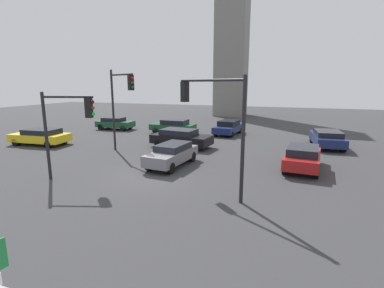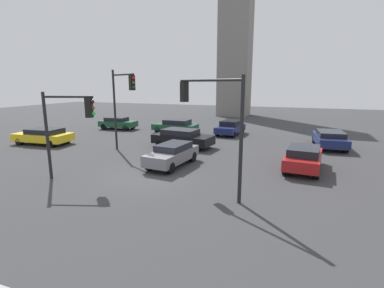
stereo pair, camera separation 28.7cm
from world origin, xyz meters
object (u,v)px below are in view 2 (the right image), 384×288
object	(u,v)px
traffic_light_2	(122,96)
car_0	(330,138)
traffic_light_0	(210,109)
car_3	(303,157)
car_4	(44,136)
traffic_light_1	(69,118)
car_6	(182,138)
car_1	(172,154)
car_2	(231,127)
car_5	(176,126)
car_7	(118,123)

from	to	relation	value
traffic_light_2	car_0	world-z (taller)	traffic_light_2
traffic_light_0	car_3	distance (m)	7.28
traffic_light_2	car_4	size ratio (longest dim) A/B	1.24
traffic_light_1	car_6	world-z (taller)	traffic_light_1
car_1	car_2	bearing A→B (deg)	-178.25
traffic_light_2	car_5	world-z (taller)	traffic_light_2
car_1	traffic_light_1	bearing A→B (deg)	-37.85
car_3	car_6	size ratio (longest dim) A/B	0.89
car_3	car_5	world-z (taller)	car_3
traffic_light_2	car_5	xyz separation A→B (m)	(0.04, 9.19, -3.41)
car_1	car_5	distance (m)	12.05
car_2	traffic_light_1	bearing A→B (deg)	-9.88
car_0	car_2	world-z (taller)	car_2
traffic_light_2	car_0	size ratio (longest dim) A/B	1.24
car_5	car_6	size ratio (longest dim) A/B	0.91
traffic_light_0	traffic_light_1	bearing A→B (deg)	39.18
car_2	car_7	distance (m)	12.61
traffic_light_1	car_3	xyz separation A→B (m)	(11.49, 6.02, -2.48)
car_1	car_4	world-z (taller)	car_1
car_0	car_6	bearing A→B (deg)	104.79
car_2	car_7	world-z (taller)	car_2
car_6	car_7	bearing A→B (deg)	156.31
car_3	car_5	bearing A→B (deg)	57.74
traffic_light_0	car_1	bearing A→B (deg)	-11.61
car_1	car_7	size ratio (longest dim) A/B	1.05
car_0	car_2	xyz separation A→B (m)	(-8.73, 3.03, 0.00)
car_4	traffic_light_0	bearing A→B (deg)	157.19
car_0	car_5	size ratio (longest dim) A/B	1.06
traffic_light_2	car_0	bearing A→B (deg)	56.58
car_5	car_0	bearing A→B (deg)	173.17
car_3	car_7	size ratio (longest dim) A/B	1.08
car_7	car_5	bearing A→B (deg)	-3.68
car_1	traffic_light_2	bearing A→B (deg)	-106.47
car_5	car_2	bearing A→B (deg)	-168.10
car_1	car_2	size ratio (longest dim) A/B	1.01
traffic_light_2	car_3	bearing A→B (deg)	29.61
car_0	traffic_light_2	bearing A→B (deg)	111.99
car_4	car_5	xyz separation A→B (m)	(8.15, 8.98, 0.04)
car_2	car_6	xyz separation A→B (m)	(-2.31, -6.96, 0.02)
car_3	traffic_light_2	bearing A→B (deg)	94.53
traffic_light_0	car_1	size ratio (longest dim) A/B	1.23
car_3	car_6	world-z (taller)	car_6
traffic_light_0	car_7	world-z (taller)	traffic_light_0
traffic_light_1	car_6	bearing A→B (deg)	57.11
traffic_light_1	traffic_light_2	world-z (taller)	traffic_light_2
car_1	car_4	bearing A→B (deg)	-93.82
car_6	car_5	bearing A→B (deg)	124.88
traffic_light_0	car_5	bearing A→B (deg)	-28.83
traffic_light_0	car_3	bearing A→B (deg)	-97.90
car_1	car_6	xyz separation A→B (m)	(-1.50, 5.19, 0.01)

